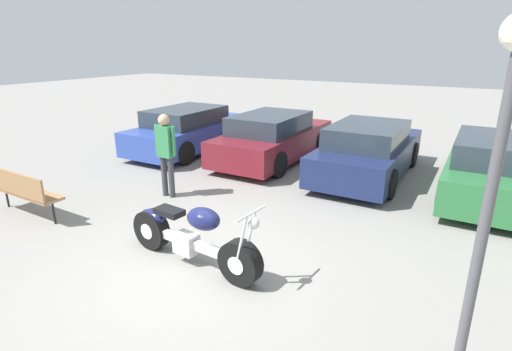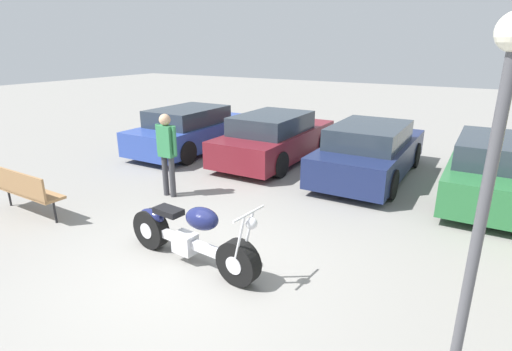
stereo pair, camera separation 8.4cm
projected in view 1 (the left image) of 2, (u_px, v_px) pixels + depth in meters
ground_plane at (187, 271)px, 5.64m from camera, size 60.00×60.00×0.00m
motorcycle at (191, 237)px, 5.70m from camera, size 2.36×0.68×1.07m
parked_car_blue at (191, 130)px, 11.85m from camera, size 1.80×4.29×1.30m
parked_car_maroon at (273, 138)px, 10.85m from camera, size 1.80×4.29×1.30m
parked_car_navy at (368, 151)px, 9.53m from camera, size 1.80×4.29×1.30m
parked_car_green at (494, 168)px, 8.19m from camera, size 1.80×4.29×1.30m
park_bench at (22, 189)px, 7.25m from camera, size 1.73×0.44×0.89m
lamp_post at (498, 154)px, 2.96m from camera, size 0.28×0.28×3.26m
person_standing at (166, 148)px, 8.10m from camera, size 0.52×0.23×1.73m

